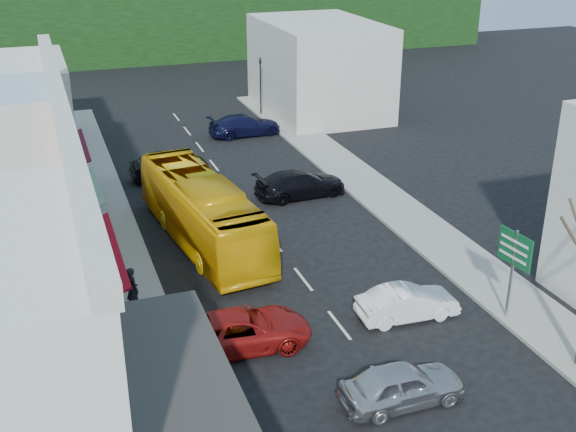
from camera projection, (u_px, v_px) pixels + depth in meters
The scene contains 15 objects.
ground at pixel (339, 325), 28.08m from camera, with size 120.00×120.00×0.00m, color black.
sidewalk_left at pixel (112, 246), 34.42m from camera, with size 3.00×52.00×0.15m, color gray.
sidewalk_right at pixel (394, 206), 39.01m from camera, with size 3.00×52.00×0.15m, color gray.
distant_block_left at pixel (5, 108), 46.61m from camera, with size 8.00×10.00×6.00m, color #B7B2A8.
distant_block_right at pixel (319, 67), 56.05m from camera, with size 8.00×12.00×7.00m, color #B7B2A8.
bus at pixel (202, 213), 34.44m from camera, with size 2.50×11.60×3.10m, color #F2B50A.
car_silver at pixel (402, 385), 23.42m from camera, with size 1.80×4.40×1.40m, color #B3B3B8.
car_white at pixel (407, 302), 28.32m from camera, with size 1.80×4.40×1.40m, color white.
car_red at pixel (242, 330), 26.45m from camera, with size 1.90×4.60×1.40m, color maroon.
car_black_near at pixel (300, 184), 40.31m from camera, with size 1.84×4.50×1.40m, color black.
car_black_far at pixel (170, 167), 42.99m from camera, with size 1.80×4.40×1.40m, color black.
car_navy_far at pixel (245, 126), 51.11m from camera, with size 1.84×4.50×1.40m, color black.
pedestrian_left at pixel (133, 291), 28.52m from camera, with size 0.60×0.40×1.70m, color black.
direction_sign at pixel (511, 276), 27.77m from camera, with size 0.40×1.73×3.83m, color #0D5228, non-canonical shape.
traffic_signal at pixel (261, 87), 55.34m from camera, with size 0.64×0.98×4.53m, color black, non-canonical shape.
Camera 1 is at (-9.92, -22.07, 15.00)m, focal length 45.00 mm.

